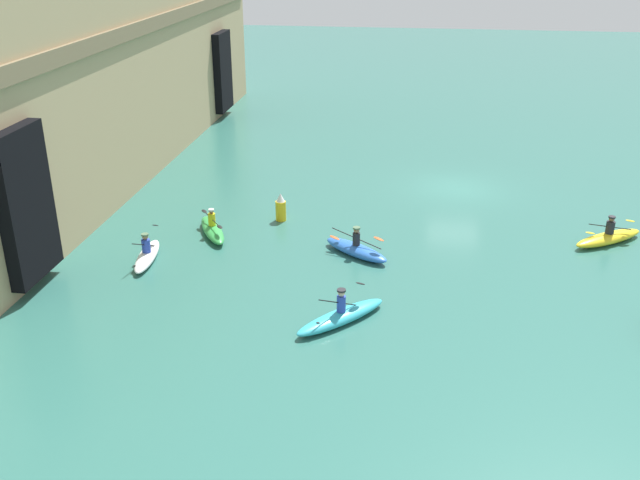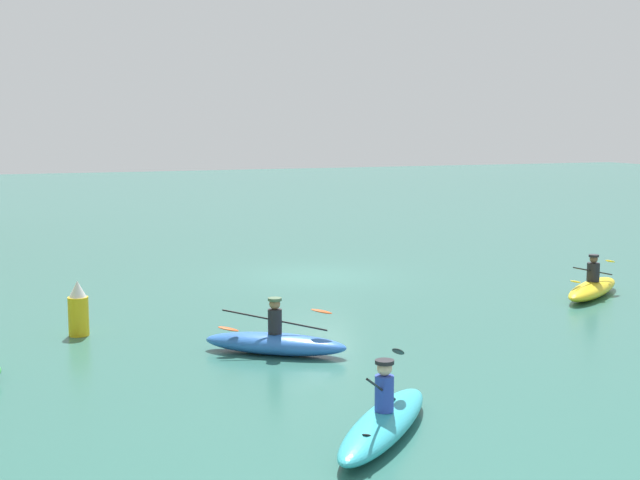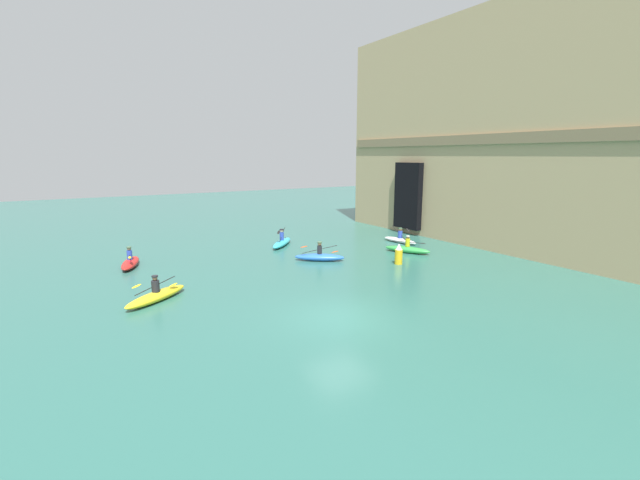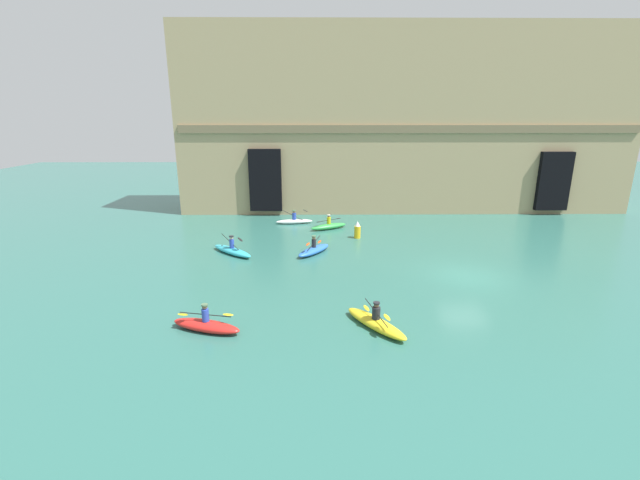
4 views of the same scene
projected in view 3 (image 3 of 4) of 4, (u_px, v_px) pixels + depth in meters
ground_plane at (339, 317)px, 17.01m from camera, size 120.00×120.00×0.00m
cliff_bluff at (599, 128)px, 25.02m from camera, size 39.80×6.82×15.89m
kayak_blue at (320, 257)px, 26.11m from camera, size 2.44×2.92×1.18m
kayak_yellow at (156, 295)px, 18.88m from camera, size 2.59×3.24×1.17m
kayak_red at (130, 263)px, 24.67m from camera, size 3.12×1.69×1.19m
kayak_white at (400, 240)px, 31.46m from camera, size 3.03×1.02×1.21m
kayak_cyan at (282, 242)px, 30.48m from camera, size 3.16×2.99×1.24m
kayak_green at (407, 249)px, 28.23m from camera, size 3.04×2.06×1.15m
marker_buoy at (399, 254)px, 25.24m from camera, size 0.45×0.45×1.24m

